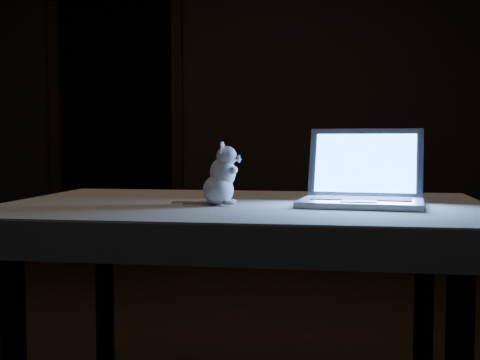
# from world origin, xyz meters

# --- Properties ---
(back_wall) EXTENTS (4.50, 0.04, 2.60)m
(back_wall) POSITION_xyz_m (0.00, 2.50, 1.30)
(back_wall) COLOR black
(back_wall) RESTS_ON ground
(doorway) EXTENTS (1.06, 0.36, 2.13)m
(doorway) POSITION_xyz_m (-1.10, 2.50, 1.06)
(doorway) COLOR black
(doorway) RESTS_ON back_wall
(table) EXTENTS (1.46, 0.99, 0.75)m
(table) POSITION_xyz_m (0.16, -0.45, 0.38)
(table) COLOR black
(table) RESTS_ON floor
(tablecloth) EXTENTS (1.55, 1.07, 0.10)m
(tablecloth) POSITION_xyz_m (0.24, -0.51, 0.71)
(tablecloth) COLOR beige
(tablecloth) RESTS_ON table
(laptop) EXTENTS (0.41, 0.38, 0.25)m
(laptop) POSITION_xyz_m (0.52, -0.52, 0.88)
(laptop) COLOR #B0AFB4
(laptop) RESTS_ON tablecloth
(plush_mouse) EXTENTS (0.15, 0.15, 0.19)m
(plush_mouse) POSITION_xyz_m (0.09, -0.53, 0.85)
(plush_mouse) COLOR silver
(plush_mouse) RESTS_ON tablecloth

